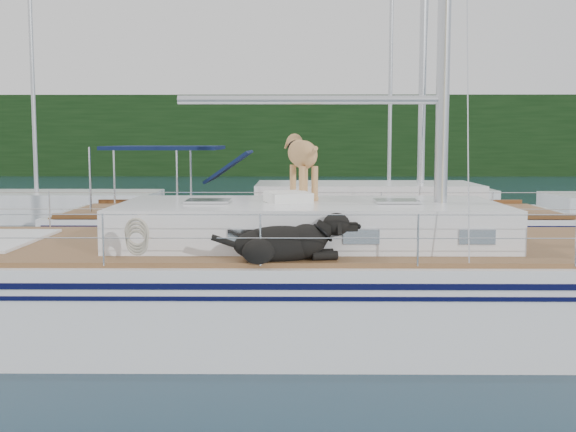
{
  "coord_description": "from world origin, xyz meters",
  "views": [
    {
      "loc": [
        0.58,
        -9.9,
        2.66
      ],
      "look_at": [
        0.5,
        0.2,
        1.6
      ],
      "focal_mm": 45.0,
      "sensor_mm": 36.0,
      "label": 1
    }
  ],
  "objects": [
    {
      "name": "tree_line",
      "position": [
        0.0,
        45.0,
        3.0
      ],
      "size": [
        90.0,
        3.0,
        6.0
      ],
      "primitive_type": "cube",
      "color": "black",
      "rests_on": "ground"
    },
    {
      "name": "neighbor_sailboat",
      "position": [
        1.08,
        5.95,
        0.63
      ],
      "size": [
        11.0,
        3.5,
        13.3
      ],
      "color": "white",
      "rests_on": "ground"
    },
    {
      "name": "shore_bank",
      "position": [
        0.0,
        46.2,
        0.6
      ],
      "size": [
        92.0,
        1.0,
        1.2
      ],
      "primitive_type": "cube",
      "color": "#595147",
      "rests_on": "ground"
    },
    {
      "name": "main_sailboat",
      "position": [
        0.1,
        -0.0,
        0.68
      ],
      "size": [
        12.0,
        3.83,
        14.01
      ],
      "color": "white",
      "rests_on": "ground"
    },
    {
      "name": "bg_boat_center",
      "position": [
        4.0,
        16.0,
        0.45
      ],
      "size": [
        7.2,
        3.0,
        11.65
      ],
      "color": "white",
      "rests_on": "ground"
    },
    {
      "name": "ground",
      "position": [
        0.0,
        0.0,
        0.0
      ],
      "size": [
        120.0,
        120.0,
        0.0
      ],
      "primitive_type": "plane",
      "color": "black",
      "rests_on": "ground"
    },
    {
      "name": "bg_boat_west",
      "position": [
        -8.0,
        14.0,
        0.45
      ],
      "size": [
        8.0,
        3.0,
        11.65
      ],
      "color": "white",
      "rests_on": "ground"
    }
  ]
}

